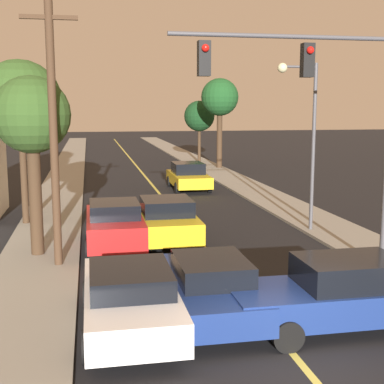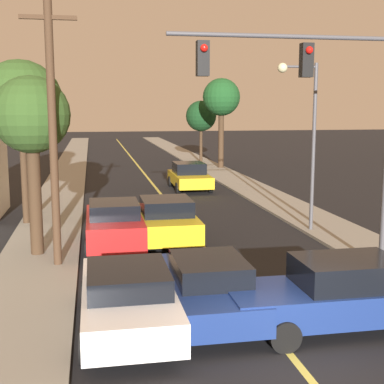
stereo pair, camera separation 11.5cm
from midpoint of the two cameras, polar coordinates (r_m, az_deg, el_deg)
name	(u,v)px [view 1 (the left image)]	position (r m, az deg, el deg)	size (l,w,h in m)	color
ground_plane	(310,376)	(10.39, 12.19, -18.60)	(200.00, 200.00, 0.00)	black
road_surface	(136,165)	(44.84, -6.08, 2.85)	(8.40, 80.00, 0.01)	black
sidewalk_left	(69,166)	(44.71, -13.06, 2.72)	(2.50, 80.00, 0.12)	gray
sidewalk_right	(200,163)	(45.62, 0.77, 3.07)	(2.50, 80.00, 0.12)	gray
car_near_lane_front	(210,286)	(12.38, 1.68, -9.99)	(1.91, 4.34, 1.44)	navy
car_near_lane_second	(166,220)	(19.11, -2.96, -2.96)	(2.07, 4.38, 1.61)	gold
car_outer_lane_front	(130,296)	(11.81, -6.90, -11.01)	(2.05, 4.63, 1.43)	white
car_outer_lane_second	(114,224)	(18.46, -8.45, -3.40)	(1.98, 4.33, 1.64)	red
car_far_oncoming	(188,176)	(31.42, -0.50, 1.71)	(2.08, 4.66, 1.57)	gold
car_crossing_right	(343,294)	(12.19, 15.50, -10.40)	(4.89, 1.92, 1.58)	navy
traffic_signal_mast	(324,99)	(15.29, 13.64, 9.67)	(6.44, 0.42, 6.78)	#47474C
streetlamp_right	(305,123)	(20.61, 11.77, 7.22)	(1.57, 0.36, 6.29)	#47474C
utility_pole_left	(53,129)	(16.07, -14.78, 6.50)	(1.60, 0.24, 7.76)	#422D1E
tree_left_near	(32,118)	(17.43, -16.91, 7.54)	(2.41, 2.41, 5.64)	#3D2B1C
tree_left_far	(20,102)	(22.42, -18.00, 9.10)	(3.29, 3.29, 6.53)	#3D2B1C
tree_right_near	(220,98)	(41.75, 2.90, 9.94)	(2.87, 2.87, 6.89)	#3D2B1C
tree_right_far	(199,116)	(45.82, 0.71, 8.07)	(2.59, 2.59, 5.24)	#3D2B1C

